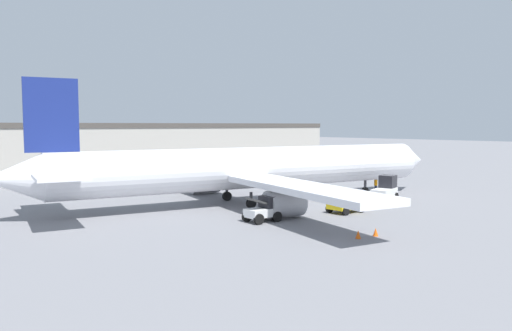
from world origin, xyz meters
TOP-DOWN VIEW (x-y plane):
  - ground_plane at (0.00, 0.00)m, footprint 400.00×400.00m
  - terminal_building at (9.91, 36.65)m, footprint 65.33×12.68m
  - airplane at (-0.96, 0.20)m, footprint 44.56×38.91m
  - ground_crew_worker at (14.75, -3.03)m, footprint 0.36×0.36m
  - baggage_tug at (10.46, -7.26)m, footprint 3.74×2.57m
  - belt_loader_truck at (-5.54, -7.37)m, footprint 2.66×1.82m
  - pushback_tug at (2.61, -8.95)m, footprint 3.02×2.02m
  - safety_cone_near at (-3.21, -16.03)m, footprint 0.36×0.36m
  - safety_cone_far at (-4.69, -15.73)m, footprint 0.36×0.36m

SIDE VIEW (x-z plane):
  - ground_plane at x=0.00m, z-range 0.00..0.00m
  - safety_cone_near at x=-3.21m, z-range 0.00..0.55m
  - safety_cone_far at x=-4.69m, z-range 0.00..0.55m
  - ground_crew_worker at x=14.75m, z-range 0.05..1.68m
  - pushback_tug at x=2.61m, z-range -0.05..1.86m
  - belt_loader_truck at x=-5.54m, z-range -0.04..1.92m
  - baggage_tug at x=10.46m, z-range -0.11..2.36m
  - airplane at x=-0.96m, z-range -2.21..8.79m
  - terminal_building at x=9.91m, z-range 0.01..7.70m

